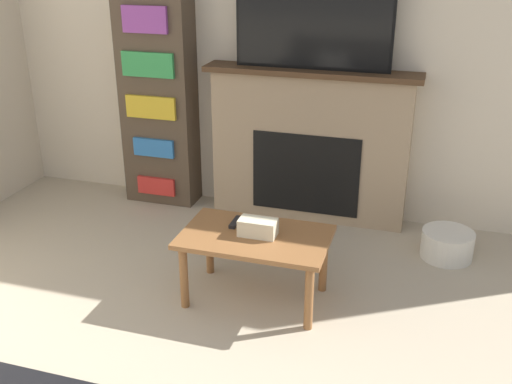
% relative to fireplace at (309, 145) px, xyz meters
% --- Properties ---
extents(wall_back, '(5.90, 0.06, 2.70)m').
position_rel_fireplace_xyz_m(wall_back, '(-0.05, 0.14, 0.76)').
color(wall_back, beige).
rests_on(wall_back, ground_plane).
extents(fireplace, '(1.59, 0.28, 1.16)m').
position_rel_fireplace_xyz_m(fireplace, '(0.00, 0.00, 0.00)').
color(fireplace, tan).
rests_on(fireplace, ground_plane).
extents(tv, '(1.12, 0.03, 0.65)m').
position_rel_fireplace_xyz_m(tv, '(0.00, -0.02, 0.90)').
color(tv, black).
rests_on(tv, fireplace).
extents(coffee_table, '(0.87, 0.54, 0.43)m').
position_rel_fireplace_xyz_m(coffee_table, '(-0.04, -1.26, -0.22)').
color(coffee_table, brown).
rests_on(coffee_table, ground_plane).
extents(tissue_box, '(0.22, 0.12, 0.10)m').
position_rel_fireplace_xyz_m(tissue_box, '(-0.03, -1.26, -0.10)').
color(tissue_box, beige).
rests_on(tissue_box, coffee_table).
extents(remote_control, '(0.04, 0.15, 0.02)m').
position_rel_fireplace_xyz_m(remote_control, '(-0.20, -1.15, -0.14)').
color(remote_control, black).
rests_on(remote_control, coffee_table).
extents(bookshelf, '(0.58, 0.29, 1.65)m').
position_rel_fireplace_xyz_m(bookshelf, '(-1.22, -0.02, 0.24)').
color(bookshelf, '#4C3D2D').
rests_on(bookshelf, ground_plane).
extents(storage_basket, '(0.35, 0.35, 0.19)m').
position_rel_fireplace_xyz_m(storage_basket, '(1.07, -0.38, -0.49)').
color(storage_basket, silver).
rests_on(storage_basket, ground_plane).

